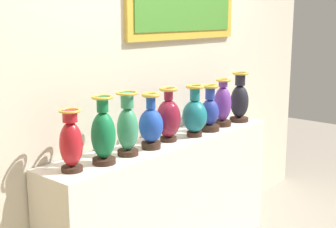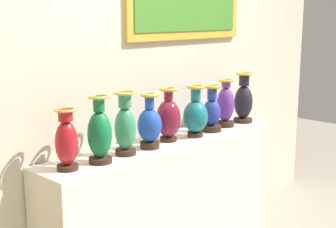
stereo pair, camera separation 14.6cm
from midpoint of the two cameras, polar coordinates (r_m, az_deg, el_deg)
name	(u,v)px [view 1 (the left image)]	position (r m, az deg, el deg)	size (l,w,h in m)	color
display_shelf	(168,204)	(3.40, -1.25, -10.83)	(1.99, 0.37, 0.93)	silver
back_wall	(142,53)	(3.33, -4.39, 7.32)	(4.42, 0.14, 3.01)	beige
vase_crimson	(71,143)	(2.65, -13.19, -3.42)	(0.13, 0.13, 0.35)	#382319
vase_emerald	(103,135)	(2.74, -9.34, -2.48)	(0.14, 0.14, 0.40)	#382319
vase_jade	(128,127)	(2.89, -6.35, -1.56)	(0.14, 0.14, 0.39)	#382319
vase_sapphire	(151,125)	(3.03, -3.45, -1.32)	(0.16, 0.16, 0.36)	#382319
vase_burgundy	(168,117)	(3.20, -1.25, -0.43)	(0.17, 0.17, 0.37)	#382319
vase_teal	(195,114)	(3.33, 1.99, -0.06)	(0.18, 0.18, 0.37)	#382319
vase_cobalt	(210,111)	(3.50, 3.89, 0.31)	(0.15, 0.15, 0.35)	#382319
vase_violet	(223,105)	(3.67, 5.49, 1.14)	(0.14, 0.14, 0.37)	#382319
vase_onyx	(240,100)	(3.84, 7.57, 1.67)	(0.15, 0.15, 0.40)	#382319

